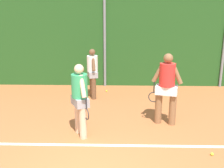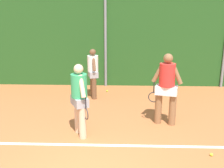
% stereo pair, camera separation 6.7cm
% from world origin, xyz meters
% --- Properties ---
extents(ground_plane, '(25.93, 25.93, 0.00)m').
position_xyz_m(ground_plane, '(0.00, 1.94, 0.00)').
color(ground_plane, '#B76638').
extents(hedge_fence_backdrop, '(15.81, 0.25, 3.56)m').
position_xyz_m(hedge_fence_backdrop, '(0.00, 6.61, 1.78)').
color(hedge_fence_backdrop, '#23511E').
rests_on(hedge_fence_backdrop, ground_plane).
extents(fence_post_center, '(0.10, 0.10, 3.74)m').
position_xyz_m(fence_post_center, '(0.00, 6.43, 1.87)').
color(fence_post_center, gray).
rests_on(fence_post_center, ground_plane).
extents(court_baseline_paint, '(11.55, 0.10, 0.01)m').
position_xyz_m(court_baseline_paint, '(0.00, 1.55, 0.00)').
color(court_baseline_paint, white).
rests_on(court_baseline_paint, ground_plane).
extents(player_foreground_near, '(0.51, 0.72, 1.77)m').
position_xyz_m(player_foreground_near, '(-0.36, 2.06, 0.99)').
color(player_foreground_near, beige).
rests_on(player_foreground_near, ground_plane).
extents(player_midcourt, '(0.85, 0.46, 1.90)m').
position_xyz_m(player_midcourt, '(1.79, 2.80, 1.07)').
color(player_midcourt, '#8C603D').
rests_on(player_midcourt, ground_plane).
extents(player_backcourt_far, '(0.41, 0.69, 1.69)m').
position_xyz_m(player_backcourt_far, '(-0.34, 4.96, 0.95)').
color(player_backcourt_far, brown).
rests_on(player_backcourt_far, ground_plane).
extents(tennis_ball_3, '(0.07, 0.07, 0.07)m').
position_xyz_m(tennis_ball_3, '(0.10, 5.61, 0.03)').
color(tennis_ball_3, '#CCDB33').
rests_on(tennis_ball_3, ground_plane).
extents(tennis_ball_4, '(0.07, 0.07, 0.07)m').
position_xyz_m(tennis_ball_4, '(2.53, 1.18, 0.03)').
color(tennis_ball_4, '#CCDB33').
rests_on(tennis_ball_4, ground_plane).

